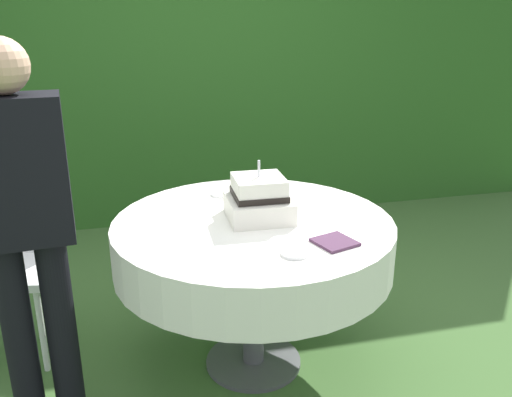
% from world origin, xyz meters
% --- Properties ---
extents(ground_plane, '(20.00, 20.00, 0.00)m').
position_xyz_m(ground_plane, '(0.00, 0.00, 0.00)').
color(ground_plane, '#3D602D').
extents(foliage_hedge, '(6.68, 0.51, 2.60)m').
position_xyz_m(foliage_hedge, '(0.00, 2.29, 1.30)').
color(foliage_hedge, '#28561E').
rests_on(foliage_hedge, ground_plane).
extents(cake_table, '(1.29, 1.29, 0.77)m').
position_xyz_m(cake_table, '(0.00, 0.00, 0.66)').
color(cake_table, '#4C4C51').
rests_on(cake_table, ground_plane).
extents(wedding_cake, '(0.30, 0.29, 0.28)m').
position_xyz_m(wedding_cake, '(0.03, 0.02, 0.86)').
color(wedding_cake, white).
rests_on(wedding_cake, cake_table).
extents(serving_plate_near, '(0.11, 0.11, 0.01)m').
position_xyz_m(serving_plate_near, '(0.08, 0.31, 0.78)').
color(serving_plate_near, white).
rests_on(serving_plate_near, cake_table).
extents(serving_plate_far, '(0.11, 0.11, 0.01)m').
position_xyz_m(serving_plate_far, '(0.07, -0.40, 0.78)').
color(serving_plate_far, white).
rests_on(serving_plate_far, cake_table).
extents(serving_plate_left, '(0.11, 0.11, 0.01)m').
position_xyz_m(serving_plate_left, '(-0.08, 0.38, 0.78)').
color(serving_plate_left, white).
rests_on(serving_plate_left, cake_table).
extents(napkin_stack, '(0.19, 0.19, 0.01)m').
position_xyz_m(napkin_stack, '(0.26, -0.34, 0.78)').
color(napkin_stack, '#4C2D47').
rests_on(napkin_stack, cake_table).
extents(garden_chair, '(0.47, 0.47, 0.89)m').
position_xyz_m(garden_chair, '(-1.11, 0.46, 0.54)').
color(garden_chair, white).
rests_on(garden_chair, ground_plane).
extents(standing_person, '(0.38, 0.23, 1.60)m').
position_xyz_m(standing_person, '(-0.93, -0.19, 0.93)').
color(standing_person, black).
rests_on(standing_person, ground_plane).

